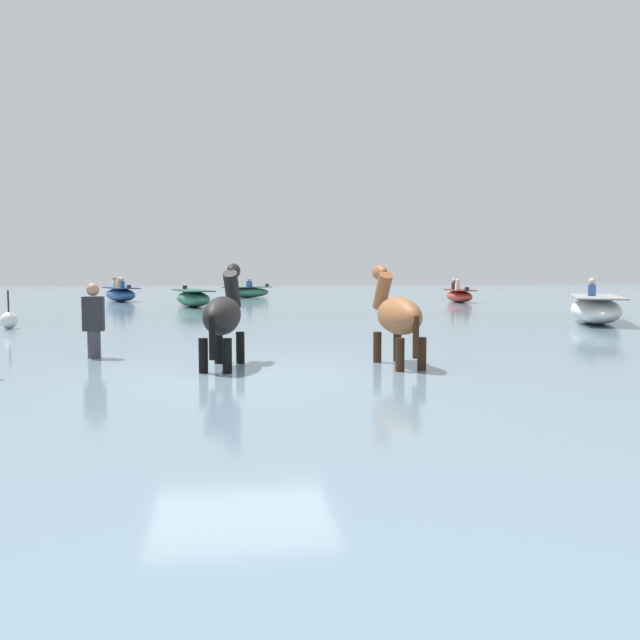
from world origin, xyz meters
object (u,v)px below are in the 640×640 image
Objects in this scene: channel_buoy at (9,320)px; horse_trailing_black at (223,319)px; boat_distant_west at (193,298)px; boat_mid_outer at (596,309)px; horse_lead_chestnut at (397,319)px; boat_near_starboard at (120,294)px; boat_mid_channel at (248,292)px; person_wading_mid at (94,332)px; boat_far_inshore at (459,296)px.

horse_trailing_black is at bearing -54.55° from channel_buoy.
channel_buoy is at bearing -112.14° from boat_distant_west.
channel_buoy is at bearing 178.66° from boat_mid_outer.
boat_near_starboard is (-7.20, 21.89, -0.35)m from horse_lead_chestnut.
boat_mid_channel is 6.80m from boat_near_starboard.
horse_lead_chestnut reaches higher than person_wading_mid.
boat_mid_channel is at bearing 92.97° from horse_lead_chestnut.
boat_near_starboard is at bearing 168.45° from boat_far_inshore.
channel_buoy is (-14.81, 0.35, -0.15)m from boat_mid_outer.
boat_distant_west is 15.36m from person_wading_mid.
horse_trailing_black is 22.23m from boat_near_starboard.
horse_lead_chestnut reaches higher than boat_distant_west.
boat_far_inshore is at bearing -11.55° from boat_near_starboard.
boat_far_inshore reaches higher than channel_buoy.
boat_distant_west is 11.67m from boat_far_inshore.
boat_mid_channel is (1.17, 25.11, -0.40)m from horse_trailing_black.
boat_mid_outer is (9.72, 6.80, -0.34)m from horse_trailing_black.
boat_mid_outer is at bearing 43.92° from horse_lead_chestnut.
channel_buoy is (-5.08, 7.14, -0.49)m from horse_trailing_black.
boat_far_inshore is at bearing 54.63° from person_wading_mid.
boat_near_starboard reaches higher than boat_distant_west.
horse_lead_chestnut is 0.70× the size of boat_far_inshore.
boat_near_starboard is (-4.72, 21.72, -0.36)m from horse_trailing_black.
boat_mid_channel is at bearing 70.80° from channel_buoy.
person_wading_mid is at bearing -154.98° from boat_mid_outer.
person_wading_mid is at bearing -62.33° from channel_buoy.
boat_mid_channel is 2.99× the size of channel_buoy.
boat_near_starboard is (-5.89, -3.39, 0.04)m from boat_mid_channel.
horse_lead_chestnut is 20.38m from boat_far_inshore.
boat_mid_channel reaches higher than boat_distant_west.
boat_mid_channel is at bearing 115.02° from boat_mid_outer.
boat_mid_channel reaches higher than channel_buoy.
boat_far_inshore is at bearing 67.51° from horse_lead_chestnut.
boat_distant_west is 10.26m from channel_buoy.
boat_distant_west is at bearing 67.86° from channel_buoy.
channel_buoy is (-6.26, -17.97, -0.09)m from boat_mid_channel.
horse_lead_chestnut is 23.05m from boat_near_starboard.
boat_far_inshore reaches higher than boat_distant_west.
person_wading_mid is at bearing -125.37° from boat_far_inshore.
horse_lead_chestnut is at bearing -18.21° from person_wading_mid.
horse_trailing_black is 2.43m from person_wading_mid.
person_wading_mid is (-2.03, 1.31, -0.28)m from horse_trailing_black.
boat_far_inshore is 1.66× the size of person_wading_mid.
boat_mid_outer is (-0.56, -11.86, 0.07)m from boat_far_inshore.
boat_mid_outer is (14.44, -14.92, 0.03)m from boat_near_starboard.
boat_mid_outer is at bearing -92.71° from boat_far_inshore.
boat_mid_channel is 20.21m from boat_mid_outer.
person_wading_mid is at bearing 147.06° from horse_trailing_black.
horse_lead_chestnut is 2.08× the size of channel_buoy.
boat_far_inshore is (7.80, 18.83, -0.39)m from horse_lead_chestnut.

